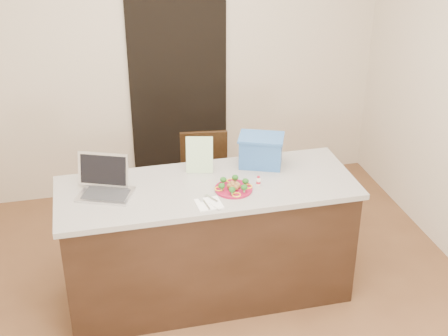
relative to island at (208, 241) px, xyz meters
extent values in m
plane|color=brown|center=(0.00, -0.25, -0.46)|extent=(4.00, 4.00, 0.00)
plane|color=beige|center=(0.00, 1.75, 0.89)|extent=(4.00, 0.00, 4.00)
cube|color=black|center=(0.10, 1.73, 0.54)|extent=(0.90, 0.02, 2.00)
cube|color=black|center=(0.00, 0.00, -0.02)|extent=(2.00, 0.70, 0.88)
cube|color=beige|center=(0.00, 0.00, 0.44)|extent=(2.06, 0.76, 0.04)
cylinder|color=maroon|center=(0.16, -0.11, 0.47)|extent=(0.26, 0.26, 0.02)
torus|color=maroon|center=(0.16, -0.11, 0.47)|extent=(0.25, 0.25, 0.01)
sphere|color=olive|center=(0.16, -0.11, 0.49)|extent=(0.04, 0.04, 0.04)
sphere|color=olive|center=(0.13, -0.11, 0.49)|extent=(0.04, 0.04, 0.04)
sphere|color=olive|center=(0.14, -0.14, 0.49)|extent=(0.04, 0.04, 0.04)
sphere|color=olive|center=(0.17, -0.14, 0.49)|extent=(0.04, 0.04, 0.04)
sphere|color=olive|center=(0.19, -0.12, 0.49)|extent=(0.04, 0.04, 0.04)
sphere|color=olive|center=(0.19, -0.09, 0.49)|extent=(0.04, 0.04, 0.04)
sphere|color=olive|center=(0.16, -0.07, 0.49)|extent=(0.04, 0.04, 0.04)
ellipsoid|color=#144312|center=(0.19, -0.03, 0.51)|extent=(0.05, 0.05, 0.04)
ellipsoid|color=#144312|center=(0.10, -0.04, 0.51)|extent=(0.05, 0.05, 0.04)
ellipsoid|color=#144312|center=(0.07, -0.12, 0.51)|extent=(0.05, 0.05, 0.04)
ellipsoid|color=#144312|center=(0.13, -0.19, 0.51)|extent=(0.05, 0.05, 0.04)
ellipsoid|color=#144312|center=(0.21, -0.18, 0.51)|extent=(0.05, 0.05, 0.04)
ellipsoid|color=#144312|center=(0.25, -0.09, 0.51)|extent=(0.05, 0.05, 0.04)
torus|color=yellow|center=(0.17, -0.01, 0.48)|extent=(0.06, 0.06, 0.01)
torus|color=yellow|center=(0.06, -0.10, 0.48)|extent=(0.06, 0.06, 0.01)
torus|color=yellow|center=(0.15, -0.21, 0.48)|extent=(0.06, 0.06, 0.01)
torus|color=yellow|center=(0.26, -0.11, 0.48)|extent=(0.06, 0.06, 0.01)
cube|color=white|center=(-0.04, -0.25, 0.46)|extent=(0.17, 0.17, 0.01)
cube|color=silver|center=(-0.06, -0.27, 0.47)|extent=(0.03, 0.13, 0.00)
cube|color=silver|center=(-0.06, -0.20, 0.47)|extent=(0.04, 0.06, 0.00)
cube|color=white|center=(-0.01, -0.30, 0.47)|extent=(0.06, 0.10, 0.01)
cube|color=silver|center=(-0.01, -0.20, 0.47)|extent=(0.07, 0.12, 0.00)
cylinder|color=white|center=(0.34, -0.08, 0.48)|extent=(0.03, 0.03, 0.05)
cylinder|color=white|center=(0.34, -0.08, 0.51)|extent=(0.02, 0.02, 0.01)
cylinder|color=#B61327|center=(0.34, -0.08, 0.52)|extent=(0.02, 0.02, 0.01)
cylinder|color=#B61327|center=(0.34, -0.08, 0.48)|extent=(0.03, 0.03, 0.02)
cube|color=silver|center=(-0.69, 0.02, 0.47)|extent=(0.42, 0.36, 0.02)
cube|color=silver|center=(-0.69, 0.14, 0.59)|extent=(0.35, 0.19, 0.23)
cube|color=black|center=(-0.69, 0.14, 0.59)|extent=(0.31, 0.16, 0.20)
cube|color=#28282A|center=(-0.69, 0.01, 0.47)|extent=(0.34, 0.27, 0.00)
cube|color=white|center=(-0.01, 0.20, 0.59)|extent=(0.19, 0.09, 0.27)
cube|color=#2B599C|center=(0.44, 0.21, 0.56)|extent=(0.36, 0.31, 0.21)
cube|color=#2B599C|center=(0.44, 0.21, 0.68)|extent=(0.38, 0.33, 0.02)
cube|color=black|center=(0.17, 0.77, -0.04)|extent=(0.44, 0.44, 0.04)
cube|color=black|center=(0.17, 0.95, 0.20)|extent=(0.40, 0.09, 0.45)
cylinder|color=black|center=(0.00, 0.60, -0.25)|extent=(0.03, 0.03, 0.42)
cylinder|color=black|center=(0.34, 0.60, -0.25)|extent=(0.03, 0.03, 0.42)
cylinder|color=black|center=(0.00, 0.94, -0.25)|extent=(0.03, 0.03, 0.42)
cylinder|color=black|center=(0.34, 0.94, -0.25)|extent=(0.03, 0.03, 0.42)
camera|label=1|loc=(-0.76, -3.67, 2.52)|focal=50.00mm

